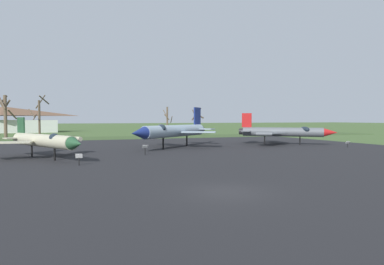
# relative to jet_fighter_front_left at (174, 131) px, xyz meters

# --- Properties ---
(ground_plane) EXTENTS (600.00, 600.00, 0.00)m
(ground_plane) POSITION_rel_jet_fighter_front_left_xyz_m (-5.30, -25.90, -2.32)
(ground_plane) COLOR #425B2D
(asphalt_apron) EXTENTS (70.92, 57.68, 0.05)m
(asphalt_apron) POSITION_rel_jet_fighter_front_left_xyz_m (-5.30, -8.59, -2.29)
(asphalt_apron) COLOR black
(asphalt_apron) RESTS_ON ground
(grass_verge_strip) EXTENTS (130.92, 12.00, 0.06)m
(grass_verge_strip) POSITION_rel_jet_fighter_front_left_xyz_m (-5.30, 26.25, -2.29)
(grass_verge_strip) COLOR #384F27
(grass_verge_strip) RESTS_ON ground
(jet_fighter_front_left) EXTENTS (14.40, 13.04, 5.60)m
(jet_fighter_front_left) POSITION_rel_jet_fighter_front_left_xyz_m (0.00, 0.00, 0.00)
(jet_fighter_front_left) COLOR #8EA3B2
(jet_fighter_front_left) RESTS_ON ground
(info_placard_front_left) EXTENTS (0.59, 0.30, 1.10)m
(info_placard_front_left) POSITION_rel_jet_fighter_front_left_xyz_m (-5.42, -7.20, -1.61)
(info_placard_front_left) COLOR black
(info_placard_front_left) RESTS_ON ground
(jet_fighter_front_right) EXTENTS (9.33, 11.82, 4.04)m
(jet_fighter_front_right) POSITION_rel_jet_fighter_front_left_xyz_m (-15.22, -6.94, -0.51)
(jet_fighter_front_right) COLOR #B7B293
(jet_fighter_front_right) RESTS_ON ground
(info_placard_front_right) EXTENTS (0.57, 0.26, 1.02)m
(info_placard_front_right) POSITION_rel_jet_fighter_front_left_xyz_m (-12.19, -13.02, -1.69)
(info_placard_front_right) COLOR black
(info_placard_front_right) RESTS_ON ground
(jet_fighter_rear_left) EXTENTS (12.47, 11.73, 4.77)m
(jet_fighter_rear_left) POSITION_rel_jet_fighter_front_left_xyz_m (17.21, -0.38, -0.36)
(jet_fighter_rear_left) COLOR #565B60
(jet_fighter_rear_left) RESTS_ON ground
(info_placard_rear_left) EXTENTS (0.55, 0.37, 0.87)m
(info_placard_rear_left) POSITION_rel_jet_fighter_front_left_xyz_m (22.10, -7.63, -1.77)
(info_placard_rear_left) COLOR black
(info_placard_rear_left) RESTS_ON ground
(bare_tree_far_left) EXTENTS (3.27, 3.02, 8.68)m
(bare_tree_far_left) POSITION_rel_jet_fighter_front_left_xyz_m (-24.79, 33.33, 2.56)
(bare_tree_far_left) COLOR brown
(bare_tree_far_left) RESTS_ON ground
(bare_tree_left_of_center) EXTENTS (4.11, 3.32, 9.00)m
(bare_tree_left_of_center) POSITION_rel_jet_fighter_front_left_xyz_m (-18.74, 33.81, 2.31)
(bare_tree_left_of_center) COLOR brown
(bare_tree_left_of_center) RESTS_ON ground
(bare_tree_center) EXTENTS (2.23, 2.07, 6.71)m
(bare_tree_center) POSITION_rel_jet_fighter_front_left_xyz_m (8.41, 31.40, 1.19)
(bare_tree_center) COLOR brown
(bare_tree_center) RESTS_ON ground
(bare_tree_right_of_center) EXTENTS (2.53, 2.57, 6.62)m
(bare_tree_right_of_center) POSITION_rel_jet_fighter_front_left_xyz_m (16.21, 32.39, 1.28)
(bare_tree_right_of_center) COLOR brown
(bare_tree_right_of_center) RESTS_ON ground
(visitor_building) EXTENTS (30.11, 15.06, 7.45)m
(visitor_building) POSITION_rel_jet_fighter_front_left_xyz_m (-30.28, 65.27, 1.40)
(visitor_building) COLOR beige
(visitor_building) RESTS_ON ground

